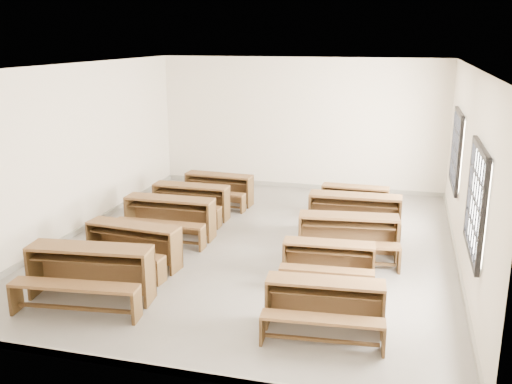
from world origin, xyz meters
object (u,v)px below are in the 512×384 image
(desk_set_6, at_px, (328,259))
(desk_set_1, at_px, (132,242))
(desk_set_3, at_px, (190,199))
(desk_set_4, at_px, (218,187))
(desk_set_7, at_px, (348,234))
(desk_set_5, at_px, (325,303))
(desk_set_2, at_px, (169,215))
(desk_set_9, at_px, (355,199))
(desk_set_0, at_px, (89,270))
(desk_set_8, at_px, (354,212))

(desk_set_6, bearing_deg, desk_set_1, -179.95)
(desk_set_1, distance_m, desk_set_3, 2.66)
(desk_set_4, relative_size, desk_set_7, 0.90)
(desk_set_1, height_order, desk_set_5, desk_set_1)
(desk_set_2, relative_size, desk_set_6, 1.17)
(desk_set_6, bearing_deg, desk_set_9, 85.03)
(desk_set_0, height_order, desk_set_7, desk_set_0)
(desk_set_2, distance_m, desk_set_5, 4.35)
(desk_set_0, bearing_deg, desk_set_9, 50.76)
(desk_set_7, bearing_deg, desk_set_9, 86.31)
(desk_set_2, height_order, desk_set_6, desk_set_2)
(desk_set_2, relative_size, desk_set_3, 1.07)
(desk_set_3, relative_size, desk_set_7, 0.90)
(desk_set_3, height_order, desk_set_5, desk_set_3)
(desk_set_2, bearing_deg, desk_set_7, -3.65)
(desk_set_8, bearing_deg, desk_set_6, -96.04)
(desk_set_6, xyz_separation_m, desk_set_7, (0.19, 1.06, 0.07))
(desk_set_1, height_order, desk_set_8, desk_set_8)
(desk_set_8, relative_size, desk_set_9, 1.24)
(desk_set_6, bearing_deg, desk_set_8, 81.73)
(desk_set_0, relative_size, desk_set_6, 1.29)
(desk_set_7, height_order, desk_set_9, desk_set_7)
(desk_set_2, relative_size, desk_set_4, 1.07)
(desk_set_1, bearing_deg, desk_set_7, 26.33)
(desk_set_2, bearing_deg, desk_set_4, 84.82)
(desk_set_2, height_order, desk_set_7, desk_set_2)
(desk_set_3, xyz_separation_m, desk_set_8, (3.38, -0.14, 0.04))
(desk_set_2, bearing_deg, desk_set_9, 34.76)
(desk_set_1, bearing_deg, desk_set_4, 92.38)
(desk_set_2, bearing_deg, desk_set_1, -91.05)
(desk_set_2, distance_m, desk_set_6, 3.41)
(desk_set_3, xyz_separation_m, desk_set_5, (3.37, -3.97, -0.02))
(desk_set_9, bearing_deg, desk_set_5, -87.45)
(desk_set_4, distance_m, desk_set_9, 3.05)
(desk_set_7, bearing_deg, desk_set_2, 170.25)
(desk_set_3, distance_m, desk_set_4, 1.16)
(desk_set_2, bearing_deg, desk_set_8, 16.88)
(desk_set_4, xyz_separation_m, desk_set_9, (3.04, -0.04, -0.04))
(desk_set_1, distance_m, desk_set_5, 3.60)
(desk_set_1, xyz_separation_m, desk_set_5, (3.35, -1.32, -0.02))
(desk_set_1, bearing_deg, desk_set_2, 94.92)
(desk_set_0, relative_size, desk_set_9, 1.32)
(desk_set_0, distance_m, desk_set_2, 2.77)
(desk_set_5, height_order, desk_set_9, desk_set_5)
(desk_set_8, bearing_deg, desk_set_3, 175.90)
(desk_set_4, bearing_deg, desk_set_3, -97.50)
(desk_set_0, xyz_separation_m, desk_set_4, (0.23, 5.09, -0.07))
(desk_set_4, xyz_separation_m, desk_set_5, (3.14, -5.11, -0.01))
(desk_set_1, relative_size, desk_set_3, 1.05)
(desk_set_4, distance_m, desk_set_5, 6.00)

